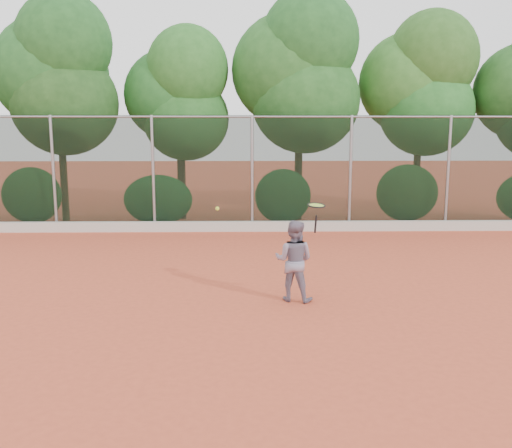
{
  "coord_description": "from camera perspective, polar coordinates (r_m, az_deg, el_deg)",
  "views": [
    {
      "loc": [
        -0.22,
        -10.32,
        3.25
      ],
      "look_at": [
        0.0,
        1.0,
        1.25
      ],
      "focal_mm": 40.0,
      "sensor_mm": 36.0,
      "label": 1
    }
  ],
  "objects": [
    {
      "name": "concrete_curb",
      "position": [
        17.42,
        -0.38,
        -0.23
      ],
      "size": [
        24.0,
        0.2,
        0.3
      ],
      "primitive_type": "cube",
      "color": "#BAB6AC",
      "rests_on": "ground"
    },
    {
      "name": "chainlink_fence",
      "position": [
        17.37,
        -0.39,
        5.43
      ],
      "size": [
        24.09,
        0.09,
        3.5
      ],
      "color": "black",
      "rests_on": "ground"
    },
    {
      "name": "foliage_backdrop",
      "position": [
        19.33,
        -2.15,
        13.43
      ],
      "size": [
        23.7,
        3.63,
        7.55
      ],
      "color": "#43291A",
      "rests_on": "ground"
    },
    {
      "name": "tennis_racket",
      "position": [
        10.32,
        6.06,
        1.65
      ],
      "size": [
        0.43,
        0.43,
        0.55
      ],
      "color": "black",
      "rests_on": "ground"
    },
    {
      "name": "tennis_player",
      "position": [
        10.56,
        3.81,
        -3.68
      ],
      "size": [
        0.88,
        0.78,
        1.51
      ],
      "primitive_type": "imported",
      "rotation": [
        0.0,
        0.0,
        2.82
      ],
      "color": "slate",
      "rests_on": "ground"
    },
    {
      "name": "tennis_ball_in_flight",
      "position": [
        10.12,
        -3.89,
        1.56
      ],
      "size": [
        0.07,
        0.07,
        0.07
      ],
      "color": "#CBE534",
      "rests_on": "ground"
    },
    {
      "name": "ground",
      "position": [
        10.82,
        0.11,
        -7.46
      ],
      "size": [
        80.0,
        80.0,
        0.0
      ],
      "primitive_type": "plane",
      "color": "#C74C2F",
      "rests_on": "ground"
    }
  ]
}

